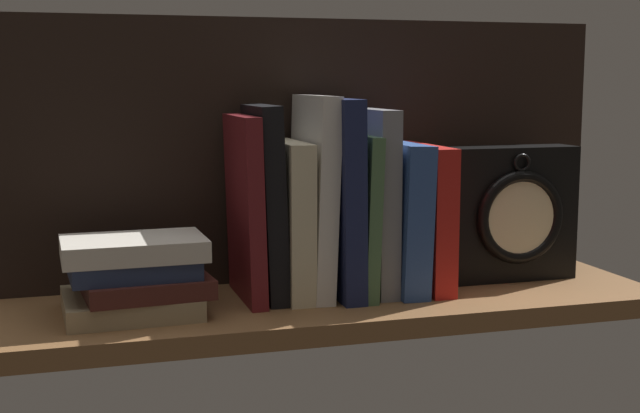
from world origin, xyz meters
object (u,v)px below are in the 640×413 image
object	(u,v)px
book_navy_bierce	(335,197)
book_stack_side	(135,277)
book_white_catcher	(313,196)
book_green_romantic	(354,213)
book_red_requiem	(422,216)
book_black_skeptic	(265,202)
book_blue_modern	(396,216)
framed_clock	(510,214)
book_gray_chess	(372,200)
book_maroon_dawkins	(245,208)
book_cream_twain	(290,219)

from	to	relation	value
book_navy_bierce	book_stack_side	size ratio (longest dim) A/B	1.45
book_white_catcher	book_green_romantic	bearing A→B (deg)	0.00
book_green_romantic	book_stack_side	xyz separation A→B (cm)	(-28.12, -3.71, -5.78)
book_red_requiem	book_black_skeptic	bearing A→B (deg)	180.00
book_blue_modern	framed_clock	world-z (taller)	book_blue_modern
book_navy_bierce	framed_clock	xyz separation A→B (cm)	(25.15, 0.22, -3.33)
book_black_skeptic	book_gray_chess	world-z (taller)	book_black_skeptic
book_maroon_dawkins	book_red_requiem	bearing A→B (deg)	0.00
book_maroon_dawkins	book_gray_chess	xyz separation A→B (cm)	(16.73, 0.00, 0.31)
book_red_requiem	book_white_catcher	bearing A→B (deg)	180.00
book_blue_modern	framed_clock	distance (cm)	16.80
book_maroon_dawkins	book_black_skeptic	distance (cm)	2.66
framed_clock	book_stack_side	xyz separation A→B (cm)	(-50.75, -3.93, -4.71)
book_red_requiem	book_stack_side	distance (cm)	38.09
book_navy_bierce	book_gray_chess	xyz separation A→B (cm)	(4.96, 0.00, -0.68)
book_white_catcher	book_gray_chess	world-z (taller)	book_white_catcher
framed_clock	book_blue_modern	bearing A→B (deg)	-179.25
book_gray_chess	framed_clock	world-z (taller)	book_gray_chess
book_cream_twain	book_gray_chess	world-z (taller)	book_gray_chess
book_maroon_dawkins	book_green_romantic	bearing A→B (deg)	0.00
book_black_skeptic	book_cream_twain	bearing A→B (deg)	0.00
book_green_romantic	book_blue_modern	bearing A→B (deg)	0.00
book_white_catcher	book_gray_chess	bearing A→B (deg)	0.00
book_cream_twain	book_navy_bierce	size ratio (longest dim) A/B	0.79
book_white_catcher	book_gray_chess	xyz separation A→B (cm)	(7.89, 0.00, -0.88)
book_cream_twain	book_navy_bierce	bearing A→B (deg)	0.00
book_stack_side	book_cream_twain	bearing A→B (deg)	10.73
book_red_requiem	framed_clock	size ratio (longest dim) A/B	1.03
book_cream_twain	book_stack_side	xyz separation A→B (cm)	(-19.56, -3.71, -5.39)
book_black_skeptic	book_red_requiem	distance (cm)	21.33
book_black_skeptic	book_red_requiem	size ratio (longest dim) A/B	1.28
book_blue_modern	framed_clock	size ratio (longest dim) A/B	1.05
book_blue_modern	book_stack_side	xyz separation A→B (cm)	(-33.95, -3.71, -5.21)
book_green_romantic	book_gray_chess	size ratio (longest dim) A/B	0.87
book_black_skeptic	book_maroon_dawkins	bearing A→B (deg)	180.00
book_black_skeptic	book_white_catcher	bearing A→B (deg)	0.00
book_cream_twain	book_blue_modern	xyz separation A→B (cm)	(14.39, 0.00, -0.18)
book_stack_side	book_gray_chess	bearing A→B (deg)	6.91
book_white_catcher	book_gray_chess	distance (cm)	7.94
book_cream_twain	book_green_romantic	bearing A→B (deg)	0.00
book_white_catcher	book_blue_modern	bearing A→B (deg)	0.00
book_white_catcher	framed_clock	world-z (taller)	book_white_catcher
book_gray_chess	book_red_requiem	distance (cm)	7.41
book_green_romantic	book_red_requiem	distance (cm)	9.49
book_navy_bierce	book_gray_chess	distance (cm)	5.01
book_cream_twain	book_red_requiem	world-z (taller)	book_cream_twain
book_navy_bierce	book_green_romantic	distance (cm)	3.39
book_navy_bierce	framed_clock	world-z (taller)	book_navy_bierce
book_cream_twain	book_white_catcher	world-z (taller)	book_white_catcher
book_cream_twain	book_blue_modern	distance (cm)	14.40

